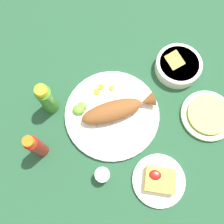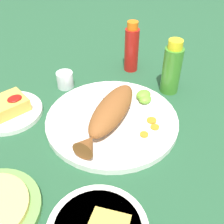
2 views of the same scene
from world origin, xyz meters
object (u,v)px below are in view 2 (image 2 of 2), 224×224
fork_near (89,103)px  hot_sauce_bottle_red (132,48)px  fried_fish (109,113)px  hot_sauce_bottle_green (172,68)px  side_plate_fries (9,112)px  main_plate (112,120)px  fork_far (102,97)px  salt_cup (66,80)px

fork_near → hot_sauce_bottle_red: hot_sauce_bottle_red is taller
fried_fish → hot_sauce_bottle_green: hot_sauce_bottle_green is taller
hot_sauce_bottle_red → side_plate_fries: (-0.44, 0.05, -0.08)m
main_plate → fork_near: (-0.01, 0.09, 0.01)m
fried_fish → hot_sauce_bottle_red: bearing=10.3°
main_plate → fork_far: (0.04, 0.09, 0.01)m
fork_far → side_plate_fries: fork_far is taller
hot_sauce_bottle_green → salt_cup: (-0.24, 0.23, -0.06)m
fried_fish → side_plate_fries: size_ratio=1.50×
hot_sauce_bottle_red → hot_sauce_bottle_green: 0.18m
hot_sauce_bottle_red → salt_cup: 0.25m
fork_near → fried_fish: bearing=175.3°
main_plate → hot_sauce_bottle_red: 0.30m
hot_sauce_bottle_green → salt_cup: 0.34m
fried_fish → fork_near: 0.10m
main_plate → hot_sauce_bottle_green: 0.25m
main_plate → salt_cup: salt_cup is taller
main_plate → side_plate_fries: main_plate is taller
fork_near → hot_sauce_bottle_red: 0.27m
fried_fish → side_plate_fries: 0.30m
hot_sauce_bottle_green → salt_cup: size_ratio=3.27×
fried_fish → salt_cup: fried_fish is taller
fried_fish → hot_sauce_bottle_red: (0.25, 0.18, 0.03)m
fork_near → fork_far: size_ratio=1.03×
side_plate_fries → salt_cup: bearing=3.3°
fork_near → hot_sauce_bottle_green: hot_sauce_bottle_green is taller
fried_fish → hot_sauce_bottle_green: size_ratio=1.64×
hot_sauce_bottle_green → salt_cup: bearing=135.3°
hot_sauce_bottle_green → main_plate: bearing=179.7°
hot_sauce_bottle_green → fried_fish: bearing=-178.7°
fork_near → salt_cup: 0.14m
fork_near → salt_cup: size_ratio=3.50×
fried_fish → salt_cup: 0.24m
fork_far → salt_cup: 0.15m
fork_far → hot_sauce_bottle_red: size_ratio=1.03×
hot_sauce_bottle_red → main_plate: bearing=-143.6°
salt_cup → side_plate_fries: (-0.20, -0.01, -0.02)m
hot_sauce_bottle_red → side_plate_fries: size_ratio=0.93×
fork_near → fork_far: bearing=-97.5°
main_plate → side_plate_fries: 0.30m
fork_far → fork_near: bearing=64.6°
fork_near → hot_sauce_bottle_green: (0.25, -0.09, 0.06)m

